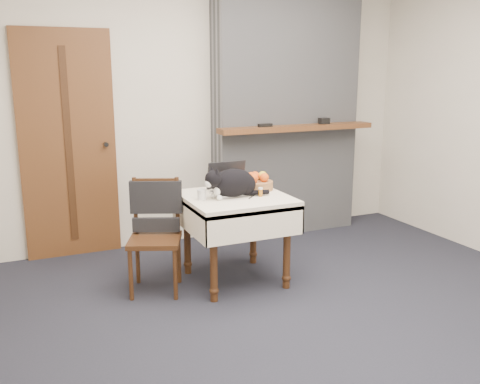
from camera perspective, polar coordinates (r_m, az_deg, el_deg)
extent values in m
plane|color=black|center=(3.75, 6.11, -13.35)|extent=(4.50, 4.50, 0.00)
cube|color=beige|center=(5.20, -4.74, 9.02)|extent=(4.50, 0.02, 2.60)
cube|color=brown|center=(4.94, -17.86, 4.72)|extent=(0.82, 0.05, 2.00)
cube|color=#3C2310|center=(4.91, -17.82, 4.68)|extent=(0.06, 0.01, 1.70)
cylinder|color=black|center=(4.94, -14.11, 4.96)|extent=(0.04, 0.06, 0.04)
cube|color=gray|center=(5.43, 4.92, 9.19)|extent=(1.50, 0.30, 2.60)
cube|color=brown|center=(5.24, 6.15, 6.82)|extent=(1.62, 0.18, 0.05)
cube|color=black|center=(5.07, 2.70, 7.13)|extent=(0.14, 0.04, 0.03)
cube|color=black|center=(5.39, 8.95, 7.50)|extent=(0.10, 0.07, 0.06)
cylinder|color=#3C2310|center=(3.88, -2.83, -7.23)|extent=(0.06, 0.06, 0.64)
sphere|color=#3C2310|center=(3.97, -2.79, -10.48)|extent=(0.07, 0.07, 0.07)
cylinder|color=#3C2310|center=(4.12, 5.02, -6.03)|extent=(0.06, 0.06, 0.64)
sphere|color=#3C2310|center=(4.20, 4.95, -9.12)|extent=(0.07, 0.07, 0.07)
cylinder|color=#3C2310|center=(4.41, -5.65, -4.72)|extent=(0.06, 0.06, 0.64)
sphere|color=#3C2310|center=(4.49, -5.58, -7.64)|extent=(0.07, 0.07, 0.07)
cylinder|color=#3C2310|center=(4.63, 1.43, -3.82)|extent=(0.06, 0.06, 0.64)
sphere|color=#3C2310|center=(4.70, 1.41, -6.62)|extent=(0.07, 0.07, 0.07)
cube|color=white|center=(4.15, -0.52, -0.79)|extent=(0.78, 0.78, 0.06)
cube|color=white|center=(3.84, 1.78, -3.64)|extent=(0.78, 0.01, 0.22)
cube|color=white|center=(4.52, -2.46, -1.07)|extent=(0.78, 0.01, 0.22)
cube|color=white|center=(4.05, -5.53, -2.83)|extent=(0.01, 0.78, 0.22)
cube|color=white|center=(4.34, 4.16, -1.70)|extent=(0.01, 0.78, 0.22)
cube|color=#B7B7BC|center=(4.20, -0.68, -0.07)|extent=(0.34, 0.24, 0.02)
cube|color=black|center=(4.20, -0.68, 0.09)|extent=(0.28, 0.17, 0.00)
cube|color=black|center=(4.29, -1.49, 1.86)|extent=(0.33, 0.07, 0.22)
cube|color=#9CBAE4|center=(4.29, -1.48, 1.86)|extent=(0.30, 0.06, 0.20)
ellipsoid|color=black|center=(4.08, -0.78, 0.98)|extent=(0.37, 0.25, 0.22)
ellipsoid|color=black|center=(4.14, 0.44, 0.86)|extent=(0.21, 0.22, 0.18)
sphere|color=black|center=(3.98, -2.87, 1.42)|extent=(0.14, 0.14, 0.13)
ellipsoid|color=white|center=(3.97, -3.38, 0.91)|extent=(0.06, 0.07, 0.06)
ellipsoid|color=white|center=(4.02, -2.47, 0.16)|extent=(0.06, 0.08, 0.09)
cone|color=black|center=(3.95, -2.48, 2.24)|extent=(0.05, 0.05, 0.05)
cone|color=black|center=(4.01, -3.02, 2.41)|extent=(0.05, 0.05, 0.05)
cylinder|color=black|center=(4.14, 1.84, -0.05)|extent=(0.19, 0.07, 0.04)
sphere|color=white|center=(3.99, -2.22, -0.61)|extent=(0.04, 0.04, 0.04)
sphere|color=white|center=(4.06, -2.83, -0.38)|extent=(0.04, 0.04, 0.04)
cylinder|color=silver|center=(4.01, -4.10, -0.29)|extent=(0.07, 0.07, 0.08)
cylinder|color=#A96214|center=(4.11, 2.20, -0.09)|extent=(0.03, 0.03, 0.06)
cylinder|color=white|center=(4.10, 2.21, 0.39)|extent=(0.03, 0.03, 0.01)
cylinder|color=#A07340|center=(4.34, 1.89, 0.71)|extent=(0.25, 0.25, 0.07)
sphere|color=#E35713|center=(4.28, 1.47, 1.48)|extent=(0.07, 0.07, 0.07)
sphere|color=#E35713|center=(4.31, 2.61, 1.55)|extent=(0.07, 0.07, 0.07)
sphere|color=#E35713|center=(4.37, 1.61, 1.73)|extent=(0.07, 0.07, 0.07)
sphere|color=yellow|center=(4.38, 2.43, 1.74)|extent=(0.07, 0.07, 0.07)
sphere|color=#E35713|center=(4.35, 1.20, 1.66)|extent=(0.07, 0.07, 0.07)
cube|color=black|center=(4.19, 1.26, -0.16)|extent=(0.13, 0.09, 0.01)
cube|color=#3C2310|center=(4.07, -9.08, -5.11)|extent=(0.49, 0.49, 0.04)
cylinder|color=#3C2310|center=(4.01, -11.59, -8.57)|extent=(0.03, 0.03, 0.41)
cylinder|color=#3C2310|center=(3.97, -6.92, -8.63)|extent=(0.03, 0.03, 0.41)
cylinder|color=#3C2310|center=(4.31, -10.86, -6.98)|extent=(0.03, 0.03, 0.41)
cylinder|color=#3C2310|center=(4.27, -6.54, -7.02)|extent=(0.03, 0.03, 0.41)
cylinder|color=#3C2310|center=(4.19, -11.11, -1.48)|extent=(0.03, 0.03, 0.45)
cylinder|color=#3C2310|center=(4.15, -6.69, -1.46)|extent=(0.03, 0.03, 0.45)
cube|color=#3C2310|center=(4.14, -8.96, -0.26)|extent=(0.31, 0.15, 0.25)
cube|color=black|center=(4.14, -8.96, -0.54)|extent=(0.39, 0.20, 0.25)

